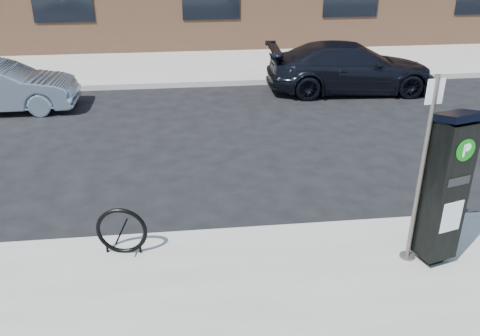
{
  "coord_description": "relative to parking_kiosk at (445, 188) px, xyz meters",
  "views": [
    {
      "loc": [
        -1.16,
        -6.35,
        4.2
      ],
      "look_at": [
        -0.35,
        0.5,
        0.91
      ],
      "focal_mm": 38.0,
      "sensor_mm": 36.0,
      "label": 1
    }
  ],
  "objects": [
    {
      "name": "parking_kiosk",
      "position": [
        0.0,
        0.0,
        0.0
      ],
      "size": [
        0.58,
        0.55,
        2.12
      ],
      "rotation": [
        0.0,
        0.0,
        0.27
      ],
      "color": "black",
      "rests_on": "sidewalk_near"
    },
    {
      "name": "bike_rack",
      "position": [
        -4.12,
        0.66,
        -0.75
      ],
      "size": [
        0.7,
        0.16,
        0.7
      ],
      "rotation": [
        0.0,
        0.0,
        -0.15
      ],
      "color": "black",
      "rests_on": "sidewalk_near"
    },
    {
      "name": "car_dark",
      "position": [
        1.46,
        8.14,
        -0.57
      ],
      "size": [
        4.73,
        2.13,
        1.35
      ],
      "primitive_type": "imported",
      "rotation": [
        0.0,
        0.0,
        1.52
      ],
      "color": "black",
      "rests_on": "ground"
    },
    {
      "name": "curb_far",
      "position": [
        -2.06,
        9.08,
        -1.16
      ],
      "size": [
        60.0,
        0.12,
        0.16
      ],
      "primitive_type": "cube",
      "color": "#9E9B93",
      "rests_on": "ground"
    },
    {
      "name": "sign_pole",
      "position": [
        -0.3,
        0.09,
        0.16
      ],
      "size": [
        0.22,
        0.2,
        2.52
      ],
      "rotation": [
        0.0,
        0.0,
        0.14
      ],
      "color": "#4E4A45",
      "rests_on": "sidewalk_near"
    },
    {
      "name": "ground",
      "position": [
        -2.06,
        1.06,
        -1.24
      ],
      "size": [
        120.0,
        120.0,
        0.0
      ],
      "primitive_type": "plane",
      "color": "black",
      "rests_on": "ground"
    },
    {
      "name": "curb_near",
      "position": [
        -2.06,
        1.04,
        -1.16
      ],
      "size": [
        60.0,
        0.12,
        0.16
      ],
      "primitive_type": "cube",
      "color": "#9E9B93",
      "rests_on": "ground"
    },
    {
      "name": "sidewalk_far",
      "position": [
        -2.06,
        15.06,
        -1.16
      ],
      "size": [
        60.0,
        12.0,
        0.15
      ],
      "primitive_type": "cube",
      "color": "gray",
      "rests_on": "ground"
    }
  ]
}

